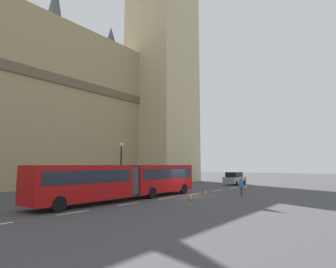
% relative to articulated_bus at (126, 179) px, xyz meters
% --- Properties ---
extents(ground_plane, '(160.00, 160.00, 0.00)m').
position_rel_articulated_bus_xyz_m(ground_plane, '(5.82, -1.99, -1.75)').
color(ground_plane, '#424244').
extents(lane_centre_marking, '(34.40, 0.16, 0.01)m').
position_rel_articulated_bus_xyz_m(lane_centre_marking, '(5.30, -1.99, -1.74)').
color(lane_centre_marking, silver).
rests_on(lane_centre_marking, ground_plane).
extents(articulated_bus, '(16.54, 2.54, 2.90)m').
position_rel_articulated_bus_xyz_m(articulated_bus, '(0.00, 0.00, 0.00)').
color(articulated_bus, '#B20F0F').
rests_on(articulated_bus, ground_plane).
extents(sedan_lead, '(4.40, 1.86, 1.85)m').
position_rel_articulated_bus_xyz_m(sedan_lead, '(21.76, 0.07, -0.83)').
color(sedan_lead, gray).
rests_on(sedan_lead, ground_plane).
extents(traffic_cone_west, '(0.36, 0.36, 0.58)m').
position_rel_articulated_bus_xyz_m(traffic_cone_west, '(3.31, -4.33, -1.46)').
color(traffic_cone_west, black).
rests_on(traffic_cone_west, ground_plane).
extents(traffic_cone_middle, '(0.36, 0.36, 0.58)m').
position_rel_articulated_bus_xyz_m(traffic_cone_middle, '(6.94, -3.65, -1.46)').
color(traffic_cone_middle, black).
rests_on(traffic_cone_middle, ground_plane).
extents(traffic_cone_east, '(0.36, 0.36, 0.58)m').
position_rel_articulated_bus_xyz_m(traffic_cone_east, '(15.26, -4.24, -1.46)').
color(traffic_cone_east, black).
rests_on(traffic_cone_east, ground_plane).
extents(street_lamp, '(0.44, 0.44, 5.27)m').
position_rel_articulated_bus_xyz_m(street_lamp, '(3.48, 4.51, 1.31)').
color(street_lamp, black).
rests_on(street_lamp, ground_plane).
extents(pedestrian_near_cones, '(0.39, 0.46, 1.69)m').
position_rel_articulated_bus_xyz_m(pedestrian_near_cones, '(8.50, -6.58, -0.83)').
color(pedestrian_near_cones, '#333333').
rests_on(pedestrian_near_cones, ground_plane).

